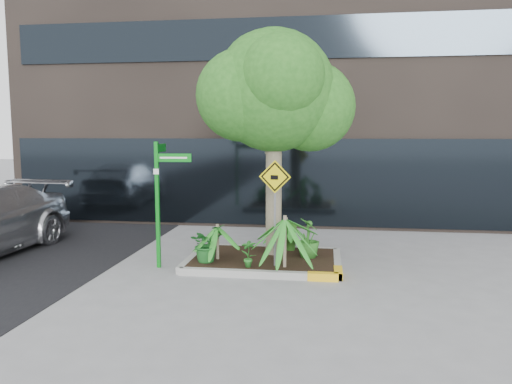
# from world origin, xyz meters

# --- Properties ---
(ground) EXTENTS (80.00, 80.00, 0.00)m
(ground) POSITION_xyz_m (0.00, 0.00, 0.00)
(ground) COLOR gray
(ground) RESTS_ON ground
(building) EXTENTS (18.00, 8.00, 15.00)m
(building) POSITION_xyz_m (0.50, 8.50, 7.50)
(building) COLOR #2D2621
(building) RESTS_ON ground
(planter) EXTENTS (3.35, 2.36, 0.15)m
(planter) POSITION_xyz_m (0.23, 0.27, 0.10)
(planter) COLOR #9E9E99
(planter) RESTS_ON ground
(tree) EXTENTS (3.45, 3.06, 5.18)m
(tree) POSITION_xyz_m (0.37, 0.69, 3.78)
(tree) COLOR gray
(tree) RESTS_ON ground
(palm_front) EXTENTS (1.20, 1.20, 1.33)m
(palm_front) POSITION_xyz_m (0.72, -0.44, 1.14)
(palm_front) COLOR gray
(palm_front) RESTS_ON ground
(palm_left) EXTENTS (0.86, 0.86, 0.95)m
(palm_left) POSITION_xyz_m (-0.78, 0.01, 0.86)
(palm_left) COLOR gray
(palm_left) RESTS_ON ground
(palm_back) EXTENTS (0.86, 0.86, 0.95)m
(palm_back) POSITION_xyz_m (0.63, 1.08, 0.86)
(palm_back) COLOR gray
(palm_back) RESTS_ON ground
(shrub_a) EXTENTS (0.96, 0.96, 0.79)m
(shrub_a) POSITION_xyz_m (-0.97, -0.24, 0.54)
(shrub_a) COLOR #1A5B1F
(shrub_a) RESTS_ON planter
(shrub_b) EXTENTS (0.61, 0.61, 0.87)m
(shrub_b) POSITION_xyz_m (1.17, 0.44, 0.58)
(shrub_b) COLOR #28691F
(shrub_b) RESTS_ON planter
(shrub_c) EXTENTS (0.39, 0.39, 0.58)m
(shrub_c) POSITION_xyz_m (-0.01, -0.55, 0.44)
(shrub_c) COLOR #247123
(shrub_c) RESTS_ON planter
(shrub_d) EXTENTS (0.55, 0.55, 0.71)m
(shrub_d) POSITION_xyz_m (0.75, 1.02, 0.50)
(shrub_d) COLOR #2E691E
(shrub_d) RESTS_ON planter
(street_sign_post) EXTENTS (0.80, 0.79, 2.69)m
(street_sign_post) POSITION_xyz_m (-1.95, -0.24, 1.66)
(street_sign_post) COLOR #0B7B18
(street_sign_post) RESTS_ON ground
(cattle_sign) EXTENTS (0.66, 0.15, 2.18)m
(cattle_sign) POSITION_xyz_m (0.51, -0.41, 1.62)
(cattle_sign) COLOR slate
(cattle_sign) RESTS_ON ground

